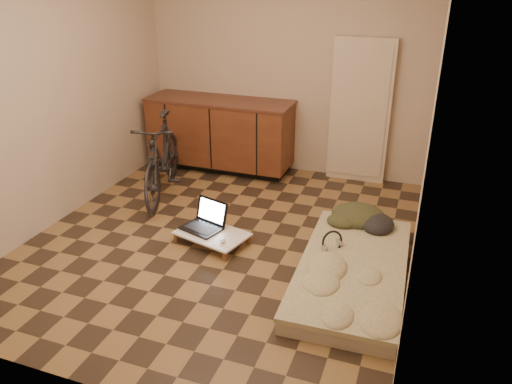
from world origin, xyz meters
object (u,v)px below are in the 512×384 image
(lap_desk, at_px, (212,234))
(laptop, at_px, (205,222))
(bicycle, at_px, (162,153))
(futon, at_px, (352,271))

(lap_desk, height_order, laptop, laptop)
(bicycle, distance_m, futon, 2.55)
(bicycle, distance_m, lap_desk, 1.33)
(lap_desk, bearing_deg, futon, 8.67)
(futon, bearing_deg, bicycle, 155.94)
(futon, xyz_separation_m, laptop, (-1.47, 0.23, 0.08))
(laptop, bearing_deg, lap_desk, -18.96)
(lap_desk, bearing_deg, laptop, 158.84)
(bicycle, relative_size, futon, 0.87)
(bicycle, height_order, lap_desk, bicycle)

